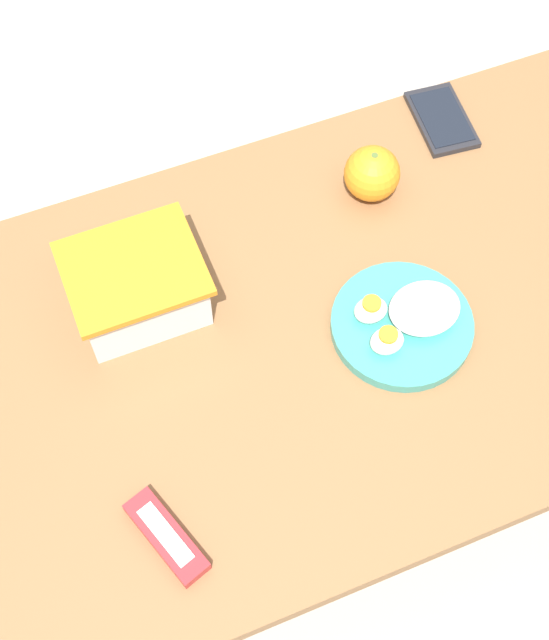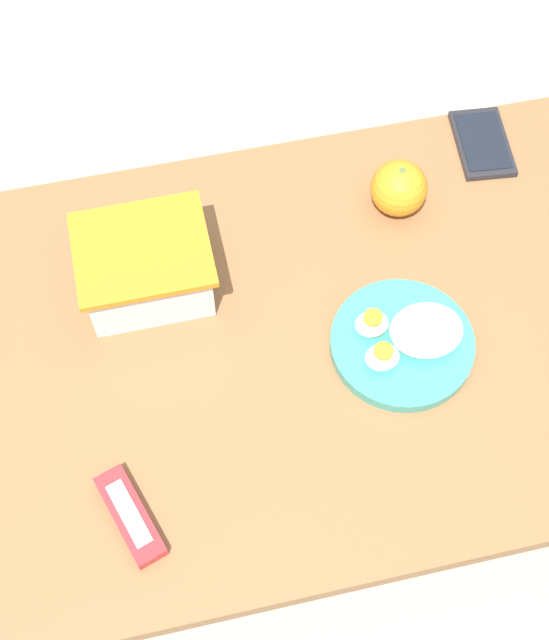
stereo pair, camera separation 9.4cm
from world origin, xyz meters
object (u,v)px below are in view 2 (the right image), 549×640
(food_container, at_px, (146,269))
(rice_plate, at_px, (406,340))
(candy_bar, at_px, (130,516))
(cell_phone, at_px, (482,143))
(orange_fruit, at_px, (399,188))

(food_container, height_order, rice_plate, food_container)
(candy_bar, bearing_deg, food_container, 77.52)
(rice_plate, bearing_deg, food_container, 151.96)
(cell_phone, bearing_deg, orange_fruit, -153.50)
(food_container, bearing_deg, rice_plate, -28.04)
(rice_plate, relative_size, candy_bar, 1.48)
(food_container, relative_size, orange_fruit, 2.18)
(food_container, bearing_deg, candy_bar, -102.48)
(rice_plate, xyz_separation_m, cell_phone, (0.21, 0.30, -0.01))
(food_container, distance_m, candy_bar, 0.33)
(food_container, distance_m, cell_phone, 0.55)
(candy_bar, xyz_separation_m, cell_phone, (0.60, 0.46, -0.00))
(food_container, relative_size, candy_bar, 1.37)
(food_container, bearing_deg, orange_fruit, 8.77)
(rice_plate, bearing_deg, orange_fruit, 76.37)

